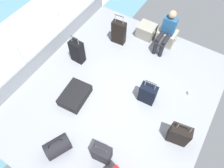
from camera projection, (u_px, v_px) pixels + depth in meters
ground_plane at (117, 93)px, 5.08m from camera, size 4.40×5.20×0.06m
gunwale_port at (47, 51)px, 5.49m from camera, size 0.06×5.20×0.45m
railing_port at (41, 36)px, 5.02m from camera, size 0.04×4.20×1.02m
sea_wake at (17, 45)px, 6.37m from camera, size 12.00×12.00×0.01m
cargo_crate_0 at (146, 31)px, 5.97m from camera, size 0.52×0.44×0.37m
cargo_crate_1 at (166, 37)px, 5.81m from camera, size 0.54×0.42×0.40m
passenger_seated at (167, 30)px, 5.41m from camera, size 0.34×0.66×1.10m
suitcase_0 at (77, 52)px, 5.34m from camera, size 0.35×0.23×0.84m
suitcase_1 at (102, 153)px, 4.00m from camera, size 0.39×0.27×0.64m
suitcase_2 at (75, 95)px, 4.89m from camera, size 0.60×0.79×0.22m
suitcase_3 at (148, 94)px, 4.73m from camera, size 0.40×0.25×0.76m
suitcase_4 at (179, 135)px, 4.20m from camera, size 0.44×0.30×0.75m
suitcase_6 at (119, 33)px, 5.70m from camera, size 0.40×0.22×0.92m
duffel_bag at (58, 147)px, 4.17m from camera, size 0.53×0.60×0.51m
paper_cup at (189, 93)px, 4.99m from camera, size 0.08×0.08×0.10m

